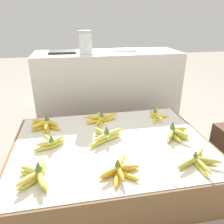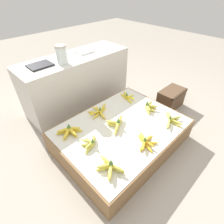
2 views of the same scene
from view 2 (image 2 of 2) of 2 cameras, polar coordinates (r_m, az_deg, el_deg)
ground_plane at (r=1.95m, az=2.94°, el=-9.99°), size 10.00×10.00×0.00m
display_platform at (r=1.86m, az=3.07°, el=-7.43°), size 1.26×0.95×0.25m
back_vendor_table at (r=2.38m, az=-11.15°, el=9.70°), size 1.39×0.48×0.68m
wooden_crate at (r=2.51m, az=18.73°, el=4.18°), size 0.37×0.23×0.26m
banana_bunch_front_left at (r=1.41m, az=-0.84°, el=-17.58°), size 0.17×0.24×0.11m
banana_bunch_front_midleft at (r=1.61m, az=10.98°, el=-9.57°), size 0.23×0.23×0.09m
banana_bunch_front_midright at (r=1.90m, az=18.90°, el=-2.49°), size 0.27×0.25×0.08m
banana_bunch_middle_left at (r=1.58m, az=-7.08°, el=-10.06°), size 0.20×0.16×0.10m
banana_bunch_middle_midleft at (r=1.74m, az=1.55°, el=-3.84°), size 0.25×0.20×0.11m
banana_bunch_middle_midright at (r=2.00m, az=11.99°, el=1.64°), size 0.19×0.14×0.11m
banana_bunch_back_left at (r=1.72m, az=-13.77°, el=-6.08°), size 0.23×0.19×0.11m
banana_bunch_back_midleft at (r=1.91m, az=-4.24°, el=0.13°), size 0.28×0.24×0.09m
banana_bunch_back_midright at (r=2.15m, az=5.02°, el=5.00°), size 0.17×0.24×0.09m
glass_jar at (r=2.02m, az=-16.11°, el=17.53°), size 0.12×0.12×0.20m
foam_tray_white at (r=2.35m, az=-9.14°, el=18.92°), size 0.20×0.18×0.02m
foam_tray_dark at (r=2.07m, az=-22.47°, el=13.92°), size 0.24×0.20×0.02m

